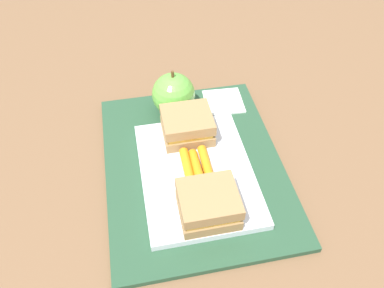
% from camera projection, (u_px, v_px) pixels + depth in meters
% --- Properties ---
extents(ground_plane, '(2.40, 2.40, 0.00)m').
position_uv_depth(ground_plane, '(193.00, 167.00, 0.62)').
color(ground_plane, brown).
extents(lunchbag_mat, '(0.36, 0.28, 0.01)m').
position_uv_depth(lunchbag_mat, '(193.00, 165.00, 0.62)').
color(lunchbag_mat, '#284C33').
rests_on(lunchbag_mat, ground_plane).
extents(food_tray, '(0.23, 0.17, 0.01)m').
position_uv_depth(food_tray, '(197.00, 173.00, 0.59)').
color(food_tray, white).
rests_on(food_tray, lunchbag_mat).
extents(sandwich_half_left, '(0.07, 0.08, 0.04)m').
position_uv_depth(sandwich_half_left, '(208.00, 204.00, 0.52)').
color(sandwich_half_left, '#9E7A4C').
rests_on(sandwich_half_left, food_tray).
extents(sandwich_half_right, '(0.07, 0.08, 0.04)m').
position_uv_depth(sandwich_half_right, '(187.00, 125.00, 0.62)').
color(sandwich_half_right, '#9E7A4C').
rests_on(sandwich_half_right, food_tray).
extents(carrot_sticks_bundle, '(0.08, 0.04, 0.02)m').
position_uv_depth(carrot_sticks_bundle, '(197.00, 168.00, 0.58)').
color(carrot_sticks_bundle, orange).
rests_on(carrot_sticks_bundle, food_tray).
extents(apple, '(0.08, 0.08, 0.09)m').
position_uv_depth(apple, '(174.00, 94.00, 0.67)').
color(apple, '#66B742').
rests_on(apple, lunchbag_mat).
extents(paper_napkin, '(0.07, 0.07, 0.00)m').
position_uv_depth(paper_napkin, '(223.00, 102.00, 0.71)').
color(paper_napkin, white).
rests_on(paper_napkin, lunchbag_mat).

